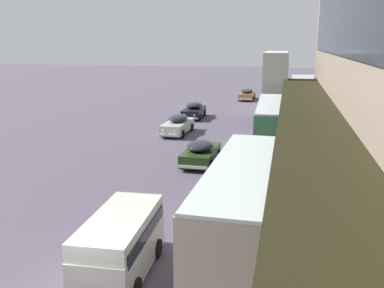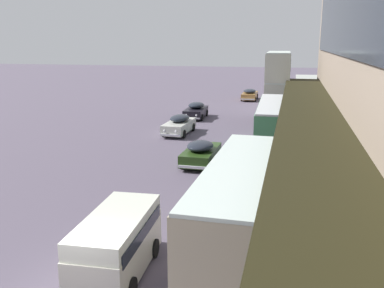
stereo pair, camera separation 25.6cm
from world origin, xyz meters
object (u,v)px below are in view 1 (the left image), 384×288
at_px(transit_bus_kerbside_front, 275,78).
at_px(sedan_second_mid, 247,94).
at_px(transit_bus_kerbside_rear, 246,200).
at_px(sedan_trailing_mid, 194,110).
at_px(sedan_oncoming_rear, 201,152).
at_px(sedan_oncoming_front, 178,124).
at_px(vw_van, 122,240).
at_px(transit_bus_kerbside_far, 274,121).
at_px(pedestrian_at_kerb, 338,188).

height_order(transit_bus_kerbside_front, sedan_second_mid, transit_bus_kerbside_front).
xyz_separation_m(transit_bus_kerbside_rear, sedan_trailing_mid, (-7.55, 25.90, -1.03)).
height_order(transit_bus_kerbside_front, sedan_trailing_mid, transit_bus_kerbside_front).
bearing_deg(sedan_oncoming_rear, sedan_oncoming_front, 113.31).
xyz_separation_m(sedan_second_mid, vw_van, (0.14, -43.17, 0.38)).
distance_m(transit_bus_kerbside_far, pedestrian_at_kerb, 12.37).
xyz_separation_m(transit_bus_kerbside_front, sedan_oncoming_rear, (-3.59, -23.60, -2.62)).
height_order(sedan_trailing_mid, sedan_second_mid, sedan_trailing_mid).
distance_m(transit_bus_kerbside_far, vw_van, 18.87).
bearing_deg(sedan_second_mid, pedestrian_at_kerb, -78.71).
distance_m(transit_bus_kerbside_rear, transit_bus_kerbside_far, 15.77).
xyz_separation_m(sedan_oncoming_rear, sedan_oncoming_front, (-3.55, 8.23, 0.04)).
distance_m(transit_bus_kerbside_front, sedan_oncoming_rear, 24.02).
bearing_deg(vw_van, sedan_oncoming_front, 99.69).
relative_size(sedan_oncoming_rear, vw_van, 0.93).
bearing_deg(pedestrian_at_kerb, vw_van, -138.11).
xyz_separation_m(sedan_oncoming_front, pedestrian_at_kerb, (10.79, -14.60, 0.42)).
xyz_separation_m(transit_bus_kerbside_front, transit_bus_kerbside_far, (0.56, -18.01, -1.55)).
xyz_separation_m(transit_bus_kerbside_rear, sedan_oncoming_rear, (-3.71, 10.18, -1.06)).
distance_m(transit_bus_kerbside_rear, sedan_trailing_mid, 27.00).
bearing_deg(sedan_oncoming_front, transit_bus_kerbside_rear, -68.47).
bearing_deg(pedestrian_at_kerb, sedan_trailing_mid, 116.64).
xyz_separation_m(transit_bus_kerbside_front, sedan_oncoming_front, (-7.13, -15.37, -2.58)).
bearing_deg(transit_bus_kerbside_rear, pedestrian_at_kerb, 47.23).
distance_m(transit_bus_kerbside_far, sedan_trailing_mid, 12.94).
bearing_deg(sedan_trailing_mid, pedestrian_at_kerb, -63.36).
xyz_separation_m(transit_bus_kerbside_far, sedan_trailing_mid, (-7.99, 10.13, -1.04)).
bearing_deg(sedan_oncoming_front, sedan_oncoming_rear, -66.69).
relative_size(sedan_trailing_mid, sedan_second_mid, 0.95).
bearing_deg(pedestrian_at_kerb, sedan_oncoming_rear, 138.65).
height_order(transit_bus_kerbside_far, sedan_second_mid, transit_bus_kerbside_far).
bearing_deg(sedan_oncoming_front, sedan_second_mid, 81.13).
bearing_deg(transit_bus_kerbside_front, pedestrian_at_kerb, -83.05).
bearing_deg(sedan_trailing_mid, vw_van, -82.24).
bearing_deg(vw_van, sedan_trailing_mid, 97.76).
relative_size(transit_bus_kerbside_far, vw_van, 2.25).
bearing_deg(sedan_oncoming_front, transit_bus_kerbside_front, 65.11).
distance_m(sedan_oncoming_front, vw_van, 21.36).
xyz_separation_m(transit_bus_kerbside_front, sedan_second_mid, (-3.68, 6.75, -2.62)).
xyz_separation_m(sedan_trailing_mid, vw_van, (3.89, -28.54, 0.34)).
bearing_deg(vw_van, transit_bus_kerbside_front, 84.45).
distance_m(sedan_trailing_mid, pedestrian_at_kerb, 24.71).
bearing_deg(sedan_oncoming_rear, vw_van, -89.79).
xyz_separation_m(transit_bus_kerbside_front, vw_van, (-3.54, -36.42, -2.24)).
bearing_deg(sedan_oncoming_rear, pedestrian_at_kerb, -41.35).
distance_m(sedan_oncoming_rear, pedestrian_at_kerb, 9.65).
relative_size(sedan_second_mid, pedestrian_at_kerb, 2.55).
bearing_deg(transit_bus_kerbside_front, sedan_oncoming_front, -114.89).
bearing_deg(sedan_oncoming_rear, transit_bus_kerbside_front, 81.36).
distance_m(transit_bus_kerbside_rear, sedan_second_mid, 40.72).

